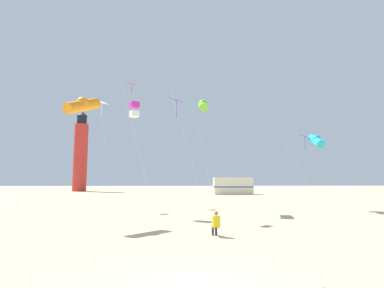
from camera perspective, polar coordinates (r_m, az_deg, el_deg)
name	(u,v)px	position (r m, az deg, el deg)	size (l,w,h in m)	color
kite_flyer_standing	(216,223)	(14.53, 4.52, -14.65)	(0.38, 0.53, 1.16)	yellow
kite_tube_orange	(82,105)	(19.58, -20.01, 6.95)	(2.92, 3.27, 7.80)	silver
kite_diamond_white	(102,107)	(28.79, -16.64, 6.80)	(2.06, 2.06, 9.77)	silver
kite_diamond_blue	(304,139)	(29.20, 20.50, 0.92)	(2.96, 2.96, 6.68)	silver
kite_tube_cyan	(316,140)	(28.62, 22.43, 0.64)	(3.30, 3.06, 6.69)	silver
kite_box_magenta	(134,110)	(23.28, -10.84, 6.41)	(2.15, 2.12, 8.42)	silver
kite_diamond_violet	(177,104)	(21.13, -2.77, 7.50)	(2.77, 2.77, 8.31)	silver
kite_tube_lime	(203,106)	(25.64, 2.06, 7.29)	(1.88, 2.50, 9.49)	silver
kite_diamond_scarlet	(132,89)	(33.01, -11.28, 10.16)	(3.32, 3.16, 12.94)	silver
lighthouse_distant	(81,153)	(67.16, -20.33, -1.68)	(2.80, 2.80, 16.80)	red
rv_van_cream	(233,186)	(51.12, 7.73, -7.88)	(6.45, 2.36, 2.80)	beige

